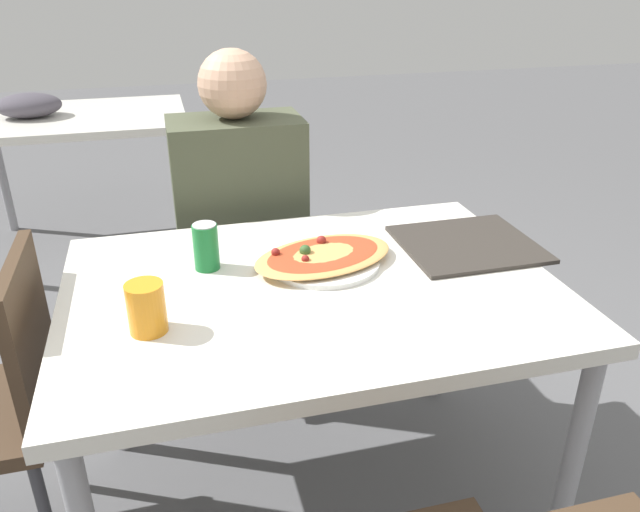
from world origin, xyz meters
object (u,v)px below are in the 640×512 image
chair_far_seated (239,251)px  drink_glass (146,308)px  pizza_main (323,257)px  dining_table (312,308)px  person_seated (240,202)px  soda_can (206,247)px

chair_far_seated → drink_glass: chair_far_seated is taller
pizza_main → drink_glass: 0.51m
dining_table → pizza_main: bearing=61.2°
chair_far_seated → pizza_main: size_ratio=1.95×
pizza_main → drink_glass: drink_glass is taller
chair_far_seated → person_seated: bearing=90.0°
chair_far_seated → dining_table: bearing=96.7°
person_seated → soda_can: bearing=72.8°
soda_can → drink_glass: soda_can is taller
dining_table → drink_glass: drink_glass is taller
drink_glass → person_seated: bearing=68.3°
dining_table → pizza_main: pizza_main is taller
person_seated → soda_can: person_seated is taller
soda_can → drink_glass: bearing=-119.2°
dining_table → soda_can: 0.32m
chair_far_seated → pizza_main: chair_far_seated is taller
dining_table → chair_far_seated: 0.79m
pizza_main → soda_can: size_ratio=3.51×
person_seated → drink_glass: bearing=68.3°
person_seated → drink_glass: person_seated is taller
dining_table → soda_can: (-0.25, 0.16, 0.13)m
chair_far_seated → soda_can: size_ratio=6.85×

